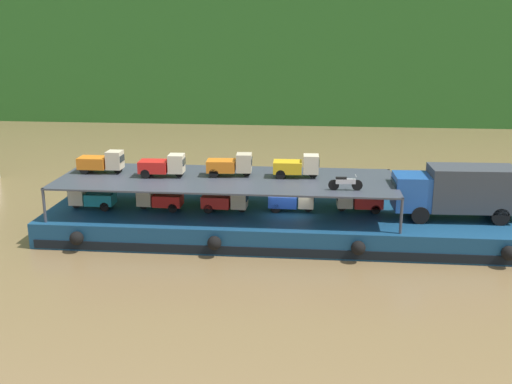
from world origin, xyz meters
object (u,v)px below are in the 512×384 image
(mini_truck_lower_mid, at_px, (226,200))
(mini_truck_upper_fore, at_px, (230,165))
(cargo_barge, at_px, (289,224))
(mini_truck_upper_mid, at_px, (163,165))
(covered_lorry, at_px, (457,191))
(mini_truck_lower_bow, at_px, (359,200))
(mini_truck_upper_stern, at_px, (102,162))
(mini_truck_upper_bow, at_px, (297,166))
(motorcycle_upper_port, at_px, (345,183))
(mini_truck_lower_fore, at_px, (292,200))
(mini_truck_lower_stern, at_px, (91,197))
(mini_truck_lower_aft, at_px, (159,199))

(mini_truck_lower_mid, distance_m, mini_truck_upper_fore, 2.19)
(cargo_barge, xyz_separation_m, mini_truck_upper_mid, (-7.65, 0.10, 3.44))
(covered_lorry, xyz_separation_m, mini_truck_lower_bow, (-5.50, 0.94, -1.00))
(mini_truck_upper_stern, height_order, mini_truck_upper_fore, same)
(mini_truck_lower_mid, height_order, mini_truck_upper_bow, mini_truck_upper_bow)
(cargo_barge, distance_m, mini_truck_lower_bow, 4.45)
(mini_truck_upper_fore, xyz_separation_m, motorcycle_upper_port, (6.79, -2.63, -0.26))
(cargo_barge, xyz_separation_m, mini_truck_upper_stern, (-11.66, 0.71, 3.44))
(covered_lorry, xyz_separation_m, mini_truck_lower_mid, (-13.46, 0.12, -1.00))
(mini_truck_upper_bow, xyz_separation_m, motorcycle_upper_port, (2.76, -2.69, -0.26))
(covered_lorry, distance_m, motorcycle_upper_port, 6.74)
(covered_lorry, xyz_separation_m, mini_truck_upper_fore, (-13.28, 0.98, 1.00))
(covered_lorry, bearing_deg, mini_truck_lower_fore, 176.35)
(mini_truck_upper_stern, bearing_deg, mini_truck_upper_bow, 0.07)
(mini_truck_upper_bow, relative_size, motorcycle_upper_port, 1.45)
(mini_truck_lower_fore, relative_size, mini_truck_upper_stern, 1.01)
(covered_lorry, relative_size, mini_truck_upper_stern, 2.89)
(mini_truck_lower_mid, height_order, mini_truck_upper_mid, mini_truck_upper_mid)
(mini_truck_lower_mid, bearing_deg, mini_truck_lower_stern, -178.83)
(mini_truck_lower_bow, bearing_deg, mini_truck_upper_stern, 179.69)
(mini_truck_upper_mid, bearing_deg, mini_truck_lower_aft, -129.83)
(cargo_barge, distance_m, mini_truck_upper_mid, 8.39)
(mini_truck_lower_stern, bearing_deg, mini_truck_upper_stern, 68.75)
(mini_truck_lower_bow, height_order, mini_truck_upper_stern, mini_truck_upper_stern)
(cargo_barge, xyz_separation_m, motorcycle_upper_port, (3.17, -1.96, 3.18))
(mini_truck_lower_stern, xyz_separation_m, mini_truck_lower_aft, (4.18, 0.17, 0.00))
(mini_truck_lower_fore, height_order, motorcycle_upper_port, motorcycle_upper_port)
(mini_truck_lower_mid, height_order, mini_truck_lower_bow, same)
(mini_truck_lower_fore, relative_size, mini_truck_upper_fore, 0.99)
(mini_truck_lower_aft, relative_size, mini_truck_lower_fore, 1.00)
(mini_truck_lower_mid, xyz_separation_m, mini_truck_upper_stern, (-7.86, 0.91, 2.00))
(mini_truck_upper_fore, bearing_deg, mini_truck_upper_stern, 179.69)
(mini_truck_lower_bow, bearing_deg, motorcycle_upper_port, -110.95)
(mini_truck_upper_mid, distance_m, mini_truck_upper_fore, 4.07)
(cargo_barge, distance_m, mini_truck_lower_fore, 1.48)
(mini_truck_lower_stern, relative_size, mini_truck_upper_fore, 0.99)
(mini_truck_upper_fore, distance_m, mini_truck_upper_bow, 4.03)
(mini_truck_lower_stern, xyz_separation_m, mini_truck_upper_bow, (12.49, 1.09, 2.00))
(covered_lorry, height_order, mini_truck_lower_bow, covered_lorry)
(mini_truck_lower_bow, height_order, mini_truck_upper_mid, mini_truck_upper_mid)
(mini_truck_lower_aft, bearing_deg, covered_lorry, -0.38)
(cargo_barge, relative_size, mini_truck_upper_fore, 10.48)
(mini_truck_upper_fore, relative_size, mini_truck_upper_bow, 1.01)
(cargo_barge, relative_size, mini_truck_lower_fore, 10.60)
(covered_lorry, height_order, mini_truck_upper_mid, mini_truck_upper_mid)
(mini_truck_lower_aft, bearing_deg, motorcycle_upper_port, -9.06)
(cargo_barge, distance_m, mini_truck_lower_aft, 8.03)
(cargo_barge, relative_size, mini_truck_lower_mid, 10.50)
(mini_truck_lower_fore, bearing_deg, mini_truck_upper_fore, 174.36)
(cargo_barge, bearing_deg, mini_truck_upper_fore, 169.58)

